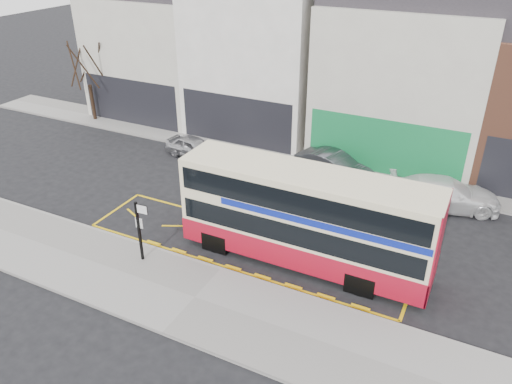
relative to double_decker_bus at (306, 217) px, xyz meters
The scene contains 15 objects.
ground 3.84m from the double_decker_bus, 147.01° to the right, with size 120.00×120.00×0.00m, color black.
pavement 5.27m from the double_decker_bus, 123.59° to the right, with size 40.00×4.00×0.15m, color gray.
kerb 3.98m from the double_decker_bus, 141.73° to the right, with size 40.00×0.15×0.15m, color gray.
far_pavement 9.85m from the double_decker_bus, 106.17° to the left, with size 50.00×3.00×0.15m, color gray.
road_markings 3.42m from the double_decker_bus, behind, with size 14.00×3.40×0.01m, color #EAB60C, non-canonical shape.
terrace_far_left 21.09m from the double_decker_bus, 140.71° to the left, with size 8.00×8.01×10.80m.
terrace_left 15.90m from the double_decker_bus, 121.71° to the left, with size 8.00×8.01×11.80m.
terrace_green_shop 13.59m from the double_decker_bus, 86.48° to the left, with size 9.00×8.01×11.30m.
double_decker_bus is the anchor object (origin of this frame).
bus_stop_post 6.53m from the double_decker_bus, 152.73° to the right, with size 0.67×0.13×2.67m.
car_silver 11.79m from the double_decker_bus, 145.06° to the left, with size 1.47×3.67×1.25m, color #A9A8AD.
car_grey 7.97m from the double_decker_bus, 100.04° to the left, with size 1.53×4.38×1.44m, color #42464B.
car_white 8.48m from the double_decker_bus, 58.33° to the left, with size 2.12×5.21×1.51m, color white.
street_tree_left 21.26m from the double_decker_bus, 155.35° to the left, with size 3.22×3.22×6.95m.
street_tree_right 10.76m from the double_decker_bus, 82.56° to the left, with size 2.51×2.51×5.43m.
Camera 1 is at (8.38, -14.03, 12.25)m, focal length 35.00 mm.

